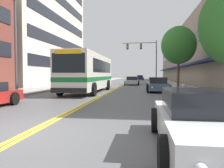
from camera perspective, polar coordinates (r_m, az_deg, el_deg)
name	(u,v)px	position (r m, az deg, el deg)	size (l,w,h in m)	color
ground_plane	(127,82)	(42.62, 4.03, 0.40)	(240.00, 240.00, 0.00)	#565659
sidewalk_left	(90,82)	(43.79, -5.78, 0.53)	(3.96, 106.00, 0.13)	#9E9B96
sidewalk_right	(167,82)	(42.75, 14.09, 0.42)	(3.96, 106.00, 0.13)	#9E9B96
centre_line	(127,82)	(42.62, 4.03, 0.40)	(0.34, 106.00, 0.01)	yellow
office_tower_left	(28,14)	(39.79, -21.20, 16.72)	(12.08, 23.82, 22.90)	beige
storefront_row_right	(201,55)	(43.95, 22.30, 6.92)	(9.10, 68.00, 10.19)	gray
city_bus	(89,72)	(19.59, -6.03, 3.26)	(2.82, 10.73, 3.24)	silver
car_dark_grey_parked_left_near	(90,81)	(30.73, -5.81, 0.81)	(2.17, 4.30, 1.43)	#38383D
car_charcoal_parked_left_far	(100,80)	(37.95, -3.06, 1.07)	(2.00, 4.43, 1.32)	#232328
car_white_parked_right_foreground	(205,122)	(4.96, 23.19, -9.15)	(2.09, 4.40, 1.24)	white
car_slate_blue_parked_right_mid	(158,85)	(20.47, 11.88, -0.23)	(2.05, 4.74, 1.31)	#475675
car_silver_moving_lead	(132,81)	(33.08, 5.28, 0.79)	(2.10, 4.67, 1.26)	#B7B7BC
car_navy_moving_second	(140,78)	(62.43, 7.34, 1.63)	(2.09, 4.14, 1.36)	#19234C
traffic_signal_mast	(145,53)	(37.39, 8.66, 7.93)	(5.76, 0.38, 7.23)	#47474C
street_lamp_left_near	(20,30)	(15.86, -22.81, 12.77)	(2.43, 0.28, 7.39)	#47474C
street_tree_right_mid	(179,45)	(24.33, 16.99, 9.65)	(3.63, 3.63, 6.51)	brown
fire_hydrant	(184,89)	(16.60, 18.24, -1.25)	(0.34, 0.26, 0.77)	#B7B7BC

